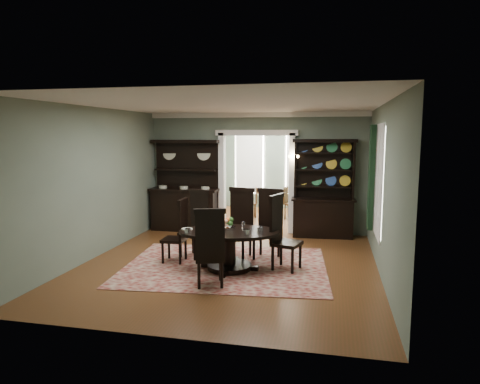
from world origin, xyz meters
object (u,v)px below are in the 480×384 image
object	(u,v)px
welsh_dresser	(323,202)
parlor_table	(271,201)
dining_table	(229,242)
sideboard	(185,199)

from	to	relation	value
welsh_dresser	parlor_table	world-z (taller)	welsh_dresser
dining_table	parlor_table	distance (m)	4.98
sideboard	welsh_dresser	bearing A→B (deg)	0.08
sideboard	parlor_table	bearing A→B (deg)	45.54
parlor_table	dining_table	bearing A→B (deg)	-90.64
dining_table	sideboard	xyz separation A→B (m)	(-1.90, 2.98, 0.31)
sideboard	welsh_dresser	xyz separation A→B (m)	(3.50, 0.02, 0.04)
sideboard	parlor_table	xyz separation A→B (m)	(1.95, 2.00, -0.29)
welsh_dresser	parlor_table	distance (m)	2.54
parlor_table	welsh_dresser	bearing A→B (deg)	-52.18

